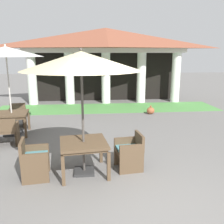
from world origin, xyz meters
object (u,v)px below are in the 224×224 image
at_px(patio_chair_mid_left_west, 34,160).
at_px(terracotta_urn, 151,111).
at_px(patio_table_near_foreground, 12,116).
at_px(patio_table_mid_left, 84,146).
at_px(patio_chair_near_foreground_south, 6,132).
at_px(patio_chair_mid_left_east, 130,152).
at_px(patio_chair_near_foreground_north, 17,116).
at_px(patio_umbrella_mid_left, 81,62).
at_px(patio_umbrella_near_foreground, 6,53).

distance_m(patio_chair_mid_left_west, terracotta_urn, 6.64).
height_order(patio_table_near_foreground, terracotta_urn, patio_table_near_foreground).
bearing_deg(patio_table_mid_left, patio_chair_near_foreground_south, 139.04).
bearing_deg(patio_chair_near_foreground_south, patio_chair_mid_left_east, -35.20).
xyz_separation_m(patio_table_near_foreground, patio_chair_near_foreground_north, (-0.11, 0.98, -0.24)).
height_order(patio_chair_near_foreground_south, terracotta_urn, patio_chair_near_foreground_south).
relative_size(patio_chair_mid_left_east, terracotta_urn, 2.18).
bearing_deg(patio_table_mid_left, patio_chair_near_foreground_north, 122.04).
bearing_deg(patio_umbrella_mid_left, patio_chair_mid_left_west, -173.26).
height_order(patio_table_near_foreground, patio_umbrella_mid_left, patio_umbrella_mid_left).
bearing_deg(patio_umbrella_near_foreground, patio_table_near_foreground, 63.43).
distance_m(patio_table_near_foreground, patio_umbrella_near_foreground, 1.97).
bearing_deg(patio_chair_mid_left_east, patio_chair_near_foreground_south, 54.26).
bearing_deg(patio_chair_mid_left_west, patio_chair_mid_left_east, 90.00).
height_order(patio_chair_mid_left_west, terracotta_urn, patio_chair_mid_left_west).
bearing_deg(patio_umbrella_near_foreground, patio_umbrella_mid_left, -51.34).
distance_m(patio_umbrella_near_foreground, patio_umbrella_mid_left, 3.75).
xyz_separation_m(patio_umbrella_near_foreground, patio_chair_near_foreground_south, (0.11, -0.99, -2.19)).
height_order(patio_chair_near_foreground_south, patio_chair_mid_left_west, patio_chair_mid_left_west).
height_order(patio_chair_mid_left_east, patio_chair_mid_left_west, patio_chair_mid_left_west).
relative_size(patio_chair_near_foreground_south, patio_umbrella_mid_left, 0.31).
bearing_deg(terracotta_urn, patio_chair_mid_left_east, -109.35).
height_order(patio_umbrella_near_foreground, patio_chair_mid_left_west, patio_umbrella_near_foreground).
relative_size(patio_umbrella_near_foreground, patio_chair_near_foreground_south, 3.46).
height_order(patio_table_mid_left, terracotta_urn, patio_table_mid_left).
xyz_separation_m(patio_umbrella_near_foreground, patio_chair_mid_left_west, (1.29, -3.05, -2.20)).
xyz_separation_m(patio_table_mid_left, patio_chair_mid_left_east, (1.04, 0.12, -0.23)).
bearing_deg(patio_chair_near_foreground_south, patio_chair_near_foreground_north, 90.00).
bearing_deg(patio_table_mid_left, terracotta_urn, 61.57).
xyz_separation_m(patio_table_near_foreground, patio_chair_near_foreground_south, (0.11, -0.99, -0.22)).
relative_size(patio_table_mid_left, patio_chair_mid_left_west, 1.30).
xyz_separation_m(patio_table_near_foreground, patio_umbrella_mid_left, (2.34, -2.92, 1.79)).
distance_m(patio_table_near_foreground, patio_umbrella_mid_left, 4.15).
bearing_deg(patio_chair_near_foreground_north, patio_table_near_foreground, 90.00).
relative_size(patio_chair_near_foreground_north, patio_chair_mid_left_west, 0.95).
xyz_separation_m(patio_chair_near_foreground_south, patio_chair_mid_left_east, (3.27, -1.81, -0.00)).
height_order(patio_umbrella_near_foreground, patio_umbrella_mid_left, patio_umbrella_near_foreground).
bearing_deg(patio_chair_near_foreground_north, patio_umbrella_mid_left, 115.84).
xyz_separation_m(patio_chair_mid_left_east, patio_chair_mid_left_west, (-2.09, -0.25, 0.00)).
height_order(patio_umbrella_near_foreground, terracotta_urn, patio_umbrella_near_foreground).
height_order(patio_umbrella_near_foreground, patio_chair_mid_left_east, patio_umbrella_near_foreground).
bearing_deg(patio_chair_near_foreground_south, patio_chair_mid_left_west, -66.25).
height_order(patio_chair_near_foreground_north, terracotta_urn, patio_chair_near_foreground_north).
bearing_deg(patio_table_near_foreground, patio_chair_near_foreground_north, 96.20).
relative_size(patio_table_near_foreground, patio_chair_near_foreground_north, 1.33).
bearing_deg(patio_table_mid_left, patio_chair_mid_left_west, -173.26).
relative_size(patio_chair_near_foreground_north, patio_chair_mid_left_east, 0.97).
distance_m(patio_umbrella_near_foreground, patio_chair_mid_left_east, 4.91).
distance_m(patio_chair_near_foreground_north, patio_chair_mid_left_east, 5.15).
relative_size(patio_table_near_foreground, patio_chair_mid_left_west, 1.27).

